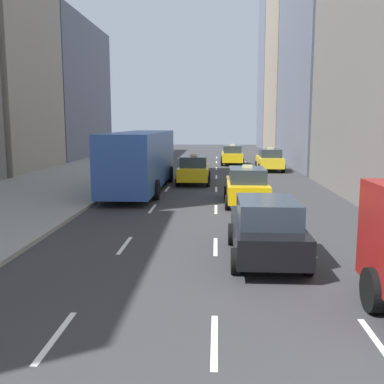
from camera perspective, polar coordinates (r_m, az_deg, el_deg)
The scene contains 8 objects.
sidewalk_left at distance 28.25m, azimuth -16.77°, elevation 0.92°, with size 8.00×66.00×0.15m, color gray.
lane_markings at distance 22.62m, azimuth 3.08°, elevation -0.77°, with size 5.72×56.00×0.01m.
taxi_lead at distance 36.11m, azimuth 9.83°, elevation 4.07°, with size 2.02×4.40×1.87m.
taxi_second at distance 20.76m, azimuth 6.96°, elevation 0.77°, with size 2.02×4.40×1.87m.
taxi_third at distance 41.09m, azimuth 5.10°, elevation 4.72°, with size 2.02×4.40×1.87m.
taxi_fourth at distance 27.93m, azimuth 0.24°, elevation 2.87°, with size 2.02×4.40×1.87m.
sedan_black_near at distance 12.57m, azimuth 9.44°, elevation -4.56°, with size 2.02×4.44×1.71m.
city_bus at distance 25.31m, azimuth -6.48°, elevation 4.27°, with size 2.80×11.61×3.25m.
Camera 1 is at (2.61, 0.69, 3.73)m, focal length 42.00 mm.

